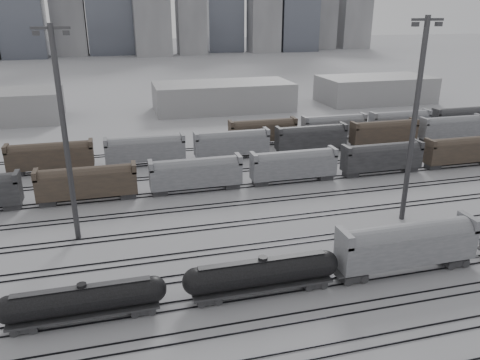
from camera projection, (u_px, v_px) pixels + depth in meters
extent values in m
plane|color=#B0B0B5|center=(330.00, 288.00, 50.44)|extent=(900.00, 900.00, 0.00)
cube|color=black|center=(377.00, 347.00, 41.60)|extent=(220.00, 0.07, 0.16)
cube|color=black|center=(369.00, 337.00, 42.90)|extent=(220.00, 0.07, 0.16)
cube|color=black|center=(350.00, 313.00, 46.13)|extent=(220.00, 0.07, 0.16)
cube|color=black|center=(344.00, 305.00, 47.43)|extent=(220.00, 0.07, 0.16)
cube|color=black|center=(329.00, 286.00, 50.67)|extent=(220.00, 0.07, 0.16)
cube|color=black|center=(323.00, 279.00, 51.97)|extent=(220.00, 0.07, 0.16)
cube|color=black|center=(311.00, 263.00, 55.20)|extent=(220.00, 0.07, 0.16)
cube|color=black|center=(306.00, 257.00, 56.50)|extent=(220.00, 0.07, 0.16)
cube|color=black|center=(295.00, 244.00, 59.74)|extent=(220.00, 0.07, 0.16)
cube|color=black|center=(291.00, 239.00, 61.04)|extent=(220.00, 0.07, 0.16)
cube|color=black|center=(277.00, 221.00, 66.09)|extent=(220.00, 0.07, 0.16)
cube|color=black|center=(274.00, 217.00, 67.39)|extent=(220.00, 0.07, 0.16)
cube|color=black|center=(262.00, 203.00, 72.44)|extent=(220.00, 0.07, 0.16)
cube|color=black|center=(260.00, 199.00, 73.74)|extent=(220.00, 0.07, 0.16)
cube|color=black|center=(250.00, 187.00, 78.78)|extent=(220.00, 0.07, 0.16)
cube|color=black|center=(248.00, 184.00, 80.09)|extent=(220.00, 0.07, 0.16)
cube|color=black|center=(238.00, 172.00, 86.04)|extent=(220.00, 0.07, 0.16)
cube|color=black|center=(236.00, 169.00, 87.34)|extent=(220.00, 0.07, 0.16)
cube|color=black|center=(228.00, 159.00, 93.30)|extent=(220.00, 0.07, 0.16)
cube|color=black|center=(226.00, 157.00, 94.60)|extent=(220.00, 0.07, 0.16)
cube|color=black|center=(219.00, 148.00, 100.55)|extent=(220.00, 0.07, 0.16)
cube|color=black|center=(218.00, 146.00, 101.85)|extent=(220.00, 0.07, 0.16)
cube|color=black|center=(25.00, 325.00, 43.80)|extent=(2.36, 1.90, 0.63)
cube|color=black|center=(143.00, 307.00, 46.42)|extent=(2.36, 1.90, 0.63)
cube|color=black|center=(85.00, 312.00, 44.95)|extent=(14.05, 2.45, 0.23)
cylinder|color=black|center=(83.00, 299.00, 44.45)|extent=(13.14, 2.63, 2.63)
sphere|color=black|center=(9.00, 310.00, 42.87)|extent=(2.63, 2.63, 2.63)
sphere|color=black|center=(153.00, 289.00, 46.03)|extent=(2.63, 2.63, 2.63)
cylinder|color=black|center=(82.00, 286.00, 43.95)|extent=(0.91, 0.91, 0.45)
cube|color=black|center=(82.00, 287.00, 43.98)|extent=(12.69, 0.82, 0.05)
cube|color=black|center=(208.00, 297.00, 48.00)|extent=(2.52, 2.04, 0.68)
cube|color=black|center=(313.00, 281.00, 50.80)|extent=(2.52, 2.04, 0.68)
cube|color=black|center=(262.00, 285.00, 49.23)|extent=(15.03, 2.62, 0.24)
cylinder|color=black|center=(263.00, 272.00, 48.69)|extent=(14.06, 2.81, 2.81)
sphere|color=black|center=(196.00, 282.00, 47.00)|extent=(2.81, 2.81, 2.81)
sphere|color=black|center=(325.00, 263.00, 50.38)|extent=(2.81, 2.81, 2.81)
cylinder|color=black|center=(263.00, 259.00, 48.16)|extent=(0.97, 0.97, 0.48)
cube|color=black|center=(263.00, 260.00, 48.19)|extent=(13.57, 0.87, 0.06)
cube|color=black|center=(352.00, 275.00, 51.88)|extent=(2.83, 2.29, 0.76)
cube|color=black|center=(453.00, 259.00, 55.03)|extent=(2.83, 2.29, 0.76)
cube|color=gray|center=(406.00, 247.00, 52.57)|extent=(16.32, 3.26, 3.48)
cylinder|color=gray|center=(408.00, 237.00, 52.12)|extent=(14.80, 3.16, 3.16)
cube|color=gray|center=(344.00, 238.00, 49.93)|extent=(0.76, 3.26, 1.52)
cube|color=gray|center=(469.00, 222.00, 53.70)|extent=(0.76, 3.26, 1.52)
cone|color=black|center=(404.00, 264.00, 53.30)|extent=(2.61, 2.61, 0.98)
cylinder|color=#3B3B3D|center=(65.00, 139.00, 56.87)|extent=(0.69, 0.69, 26.87)
cube|color=#3B3B3D|center=(50.00, 28.00, 52.41)|extent=(4.30, 0.32, 0.32)
cube|color=#3B3B3D|center=(36.00, 33.00, 52.21)|extent=(0.75, 0.54, 0.54)
cube|color=#3B3B3D|center=(66.00, 33.00, 52.98)|extent=(0.75, 0.54, 0.54)
cylinder|color=#3B3B3D|center=(414.00, 124.00, 62.34)|extent=(0.71, 0.71, 27.65)
cube|color=#3B3B3D|center=(428.00, 19.00, 57.75)|extent=(4.42, 0.33, 0.33)
cube|color=#3B3B3D|center=(415.00, 24.00, 57.54)|extent=(0.77, 0.55, 0.55)
cube|color=#3B3B3D|center=(439.00, 24.00, 58.34)|extent=(0.77, 0.55, 0.55)
cube|color=#493A2E|center=(87.00, 184.00, 72.24)|extent=(15.00, 3.00, 5.60)
cube|color=gray|center=(196.00, 175.00, 76.33)|extent=(15.00, 3.00, 5.60)
cube|color=gray|center=(294.00, 166.00, 80.42)|extent=(15.00, 3.00, 5.60)
cube|color=black|center=(382.00, 159.00, 84.51)|extent=(15.00, 3.00, 5.60)
cube|color=#493A2E|center=(462.00, 152.00, 88.60)|extent=(15.00, 3.00, 5.60)
cube|color=#493A2E|center=(51.00, 158.00, 85.06)|extent=(15.00, 3.00, 5.60)
cube|color=gray|center=(145.00, 151.00, 89.16)|extent=(15.00, 3.00, 5.60)
cube|color=gray|center=(232.00, 145.00, 93.25)|extent=(15.00, 3.00, 5.60)
cube|color=black|center=(311.00, 139.00, 97.34)|extent=(15.00, 3.00, 5.60)
cube|color=#493A2E|center=(384.00, 134.00, 101.43)|extent=(15.00, 3.00, 5.60)
cube|color=gray|center=(451.00, 129.00, 105.52)|extent=(15.00, 3.00, 5.60)
cube|color=#493A2E|center=(263.00, 132.00, 102.67)|extent=(15.00, 3.00, 5.60)
cube|color=gray|center=(334.00, 127.00, 106.76)|extent=(15.00, 3.00, 5.60)
cube|color=gray|center=(399.00, 123.00, 110.85)|extent=(15.00, 3.00, 5.60)
cube|color=black|center=(460.00, 119.00, 114.94)|extent=(15.00, 3.00, 5.60)
cube|color=gray|center=(223.00, 96.00, 137.63)|extent=(40.00, 18.00, 8.00)
cube|color=gray|center=(375.00, 89.00, 149.66)|extent=(35.00, 18.00, 8.00)
cube|color=#9C9C9E|center=(67.00, 16.00, 285.26)|extent=(20.00, 16.00, 48.00)
cube|color=#9C9C9E|center=(149.00, 5.00, 295.22)|extent=(22.00, 17.60, 60.00)
cube|color=#9C9C9E|center=(189.00, 23.00, 305.04)|extent=(18.00, 14.40, 38.00)
cube|color=#9C9C9E|center=(262.00, 17.00, 315.87)|extent=(20.00, 16.00, 45.00)
cube|color=#9C9C9E|center=(330.00, 21.00, 328.77)|extent=(18.00, 14.40, 40.00)
cube|color=#9C9C9E|center=(363.00, 12.00, 332.71)|extent=(22.00, 17.60, 52.00)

